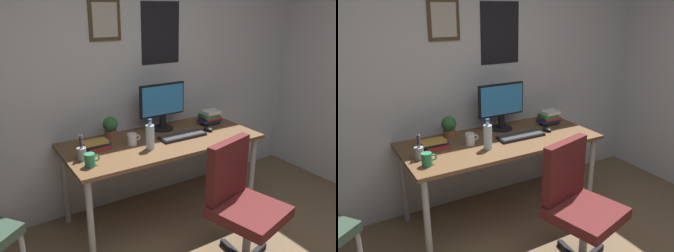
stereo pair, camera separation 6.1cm
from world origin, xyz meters
The scene contains 13 objects.
wall_back centered at (0.00, 2.15, 1.30)m, with size 4.40×0.10×2.60m.
desk centered at (0.19, 1.68, 0.67)m, with size 1.70×0.77×0.75m.
office_chair centered at (0.34, 0.83, 0.53)m, with size 0.58×0.58×0.95m.
monitor centered at (0.33, 1.91, 0.99)m, with size 0.46×0.20×0.43m.
keyboard centered at (0.37, 1.63, 0.76)m, with size 0.43×0.15×0.03m.
computer_mouse centered at (0.67, 1.65, 0.76)m, with size 0.06×0.11×0.04m.
water_bottle centered at (-0.01, 1.54, 0.85)m, with size 0.07×0.07×0.25m.
coffee_mug_near centered at (-0.53, 1.48, 0.80)m, with size 0.11×0.08×0.10m.
coffee_mug_far centered at (-0.09, 1.70, 0.80)m, with size 0.12×0.08×0.10m.
potted_plant centered at (-0.19, 1.94, 0.85)m, with size 0.13×0.13×0.19m.
pen_cup centered at (-0.55, 1.62, 0.80)m, with size 0.07×0.07×0.20m.
book_stack_left centered at (0.80, 1.81, 0.81)m, with size 0.21×0.17×0.14m.
book_stack_right centered at (-0.37, 1.78, 0.78)m, with size 0.22×0.15×0.07m.
Camera 2 is at (-1.20, -0.80, 1.83)m, focal length 37.37 mm.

